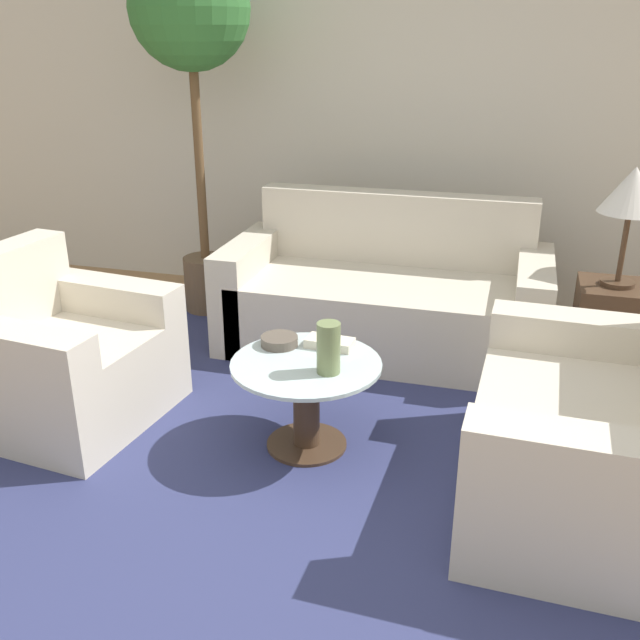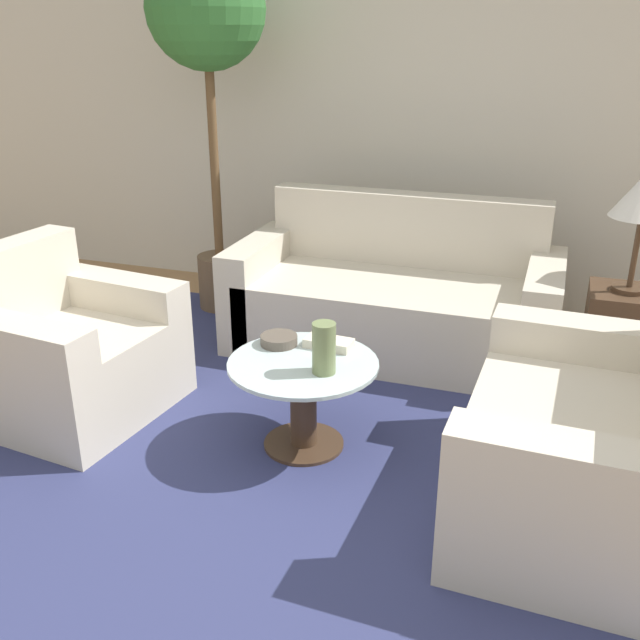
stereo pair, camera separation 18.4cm
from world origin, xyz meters
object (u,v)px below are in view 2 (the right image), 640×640
Objects in this scene: sofa_main at (395,300)px; bowl at (279,340)px; armchair at (66,356)px; vase at (324,348)px; potted_plant at (207,35)px; book_stack at (329,343)px; coffee_table at (302,392)px; loveseat at (595,451)px.

sofa_main is 10.88× the size of bowl.
armchair reaches higher than vase.
potted_plant reaches higher than book_stack.
armchair is 1.13m from bowl.
armchair is 1.27m from coffee_table.
coffee_table is at bearing -92.46° from loveseat.
vase reaches higher than bowl.
bowl is (1.01, -1.39, -1.34)m from potted_plant.
sofa_main reaches higher than bowl.
loveseat is at bearing -9.17° from book_stack.
vase is at bearing -71.89° from book_stack.
loveseat reaches higher than book_stack.
book_stack is (-0.06, 0.26, -0.09)m from vase.
loveseat reaches higher than bowl.
bowl is (-0.30, 0.21, -0.09)m from vase.
vase is 1.32× the size of bowl.
vase is (-0.00, -1.37, 0.26)m from sofa_main.
sofa_main is 1.39m from vase.
vase is 0.38m from bowl.
sofa_main is 1.20m from bowl.
book_stack is (0.06, 0.19, 0.18)m from coffee_table.
loveseat is 1.25m from book_stack.
armchair is 1.41× the size of coffee_table.
sofa_main is 0.83× the size of potted_plant.
vase is 1.01× the size of book_stack.
potted_plant is at bearing 3.10° from armchair.
loveseat is (1.14, -1.40, 0.00)m from sofa_main.
potted_plant reaches higher than coffee_table.
loveseat is at bearing -50.68° from sofa_main.
loveseat reaches higher than armchair.
potted_plant is 13.16× the size of bowl.
sofa_main reaches higher than armchair.
coffee_table is at bearing 151.84° from vase.
loveseat is 1.28m from coffee_table.
vase is at bearing -84.81° from armchair.
vase is (-1.15, 0.03, 0.26)m from loveseat.
coffee_table is (-1.27, 0.10, -0.01)m from loveseat.
coffee_table is 0.29m from bowl.
sofa_main is at bearing 89.97° from vase.
armchair is 2.55m from loveseat.
armchair is 4.21× the size of book_stack.
coffee_table is 3.90× the size of bowl.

